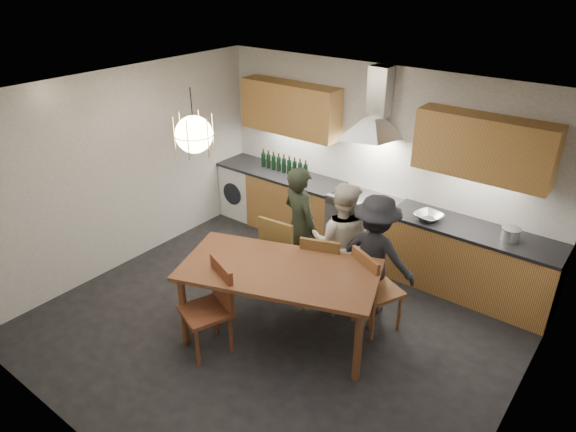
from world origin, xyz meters
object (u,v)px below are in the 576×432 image
Objects in this scene: chair_front at (213,302)px; wine_bottles at (284,164)px; chair_back_left at (281,249)px; person_right at (375,255)px; mixing_bowl at (429,217)px; stock_pot at (511,234)px; dining_table at (279,276)px; person_mid at (341,242)px; person_left at (300,226)px.

chair_front is 2.93m from wine_bottles.
chair_back_left is 1.15m from person_right.
chair_front is 3.12× the size of mixing_bowl.
mixing_bowl is (1.22, 2.52, 0.36)m from chair_front.
mixing_bowl is 1.62× the size of stock_pot.
dining_table is 0.74m from chair_front.
person_mid is 1.14m from mixing_bowl.
chair_back_left is 0.75m from person_mid.
person_left reaches higher than chair_back_left.
person_mid reaches higher than dining_table.
chair_front is 1.71m from person_mid.
dining_table is 11.31× the size of stock_pot.
stock_pot reaches higher than mixing_bowl.
mixing_bowl is (0.23, 0.92, 0.20)m from person_right.
person_mid reaches higher than mixing_bowl.
dining_table is 1.54× the size of person_right.
person_right is 1.73× the size of wine_bottles.
person_right is at bearing -139.52° from stock_pot.
person_mid reaches higher than chair_front.
wine_bottles reaches higher than chair_back_left.
chair_front is 5.04× the size of stock_pot.
person_left is 0.60m from person_mid.
mixing_bowl is (1.28, 0.92, 0.16)m from person_left.
person_mid is at bearing -160.73° from person_left.
dining_table is 2.22× the size of chair_back_left.
mixing_bowl is (0.68, 0.90, 0.18)m from person_mid.
chair_front is at bearing -146.76° from dining_table.
wine_bottles is at bearing -56.05° from person_mid.
person_mid is 1.02× the size of person_right.
wine_bottles is (-1.08, 1.06, 0.25)m from person_left.
person_mid reaches higher than wine_bottles.
mixing_bowl reaches higher than dining_table.
person_mid reaches higher than chair_back_left.
stock_pot is (1.63, 0.99, 0.22)m from person_mid.
mixing_bowl is 0.38× the size of wine_bottles.
person_mid is 4.62× the size of mixing_bowl.
chair_back_left is at bearing -149.25° from stock_pot.
person_left reaches higher than stock_pot.
person_right is at bearing -103.90° from mixing_bowl.
person_mid is at bearing -127.08° from mixing_bowl.
person_left is 2.45m from stock_pot.
dining_table is 1.05m from person_mid.
mixing_bowl is at bearing -151.32° from person_mid.
chair_back_left reaches higher than dining_table.
wine_bottles reaches higher than chair_front.
person_right is (0.99, 1.60, 0.16)m from chair_front.
person_left reaches higher than person_mid.
wine_bottles reaches higher than dining_table.
person_left is 7.75× the size of stock_pot.
dining_table is 7.00× the size of mixing_bowl.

